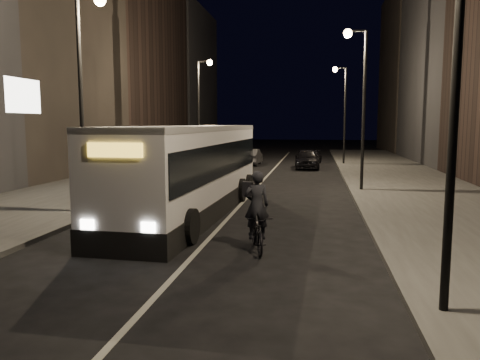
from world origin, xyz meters
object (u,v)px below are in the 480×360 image
at_px(car_near, 307,159).
at_px(city_bus, 191,166).
at_px(streetlight_right_near, 443,18).
at_px(cyclist_on_bicycle, 257,224).
at_px(streetlight_right_far, 342,102).
at_px(streetlight_right_mid, 359,88).
at_px(streetlight_left_far, 202,99).
at_px(streetlight_left_near, 87,75).
at_px(car_mid, 251,157).
at_px(car_far, 311,157).

bearing_deg(car_near, city_bus, -105.04).
distance_m(streetlight_right_near, cyclist_on_bicycle, 7.11).
bearing_deg(streetlight_right_far, streetlight_right_mid, -90.00).
bearing_deg(streetlight_left_far, car_near, 18.36).
distance_m(streetlight_left_near, car_near, 22.53).
bearing_deg(car_mid, cyclist_on_bicycle, 99.28).
distance_m(city_bus, cyclist_on_bicycle, 6.06).
relative_size(streetlight_right_near, car_far, 1.96).
relative_size(streetlight_right_far, city_bus, 0.63).
height_order(cyclist_on_bicycle, car_near, cyclist_on_bicycle).
distance_m(streetlight_right_near, city_bus, 11.85).
relative_size(streetlight_right_mid, car_far, 1.96).
xyz_separation_m(streetlight_right_far, city_bus, (-6.93, -23.03, -3.47)).
height_order(streetlight_right_far, cyclist_on_bicycle, streetlight_right_far).
bearing_deg(streetlight_right_mid, streetlight_right_near, -90.00).
height_order(streetlight_right_near, city_bus, streetlight_right_near).
height_order(car_mid, car_far, car_mid).
bearing_deg(car_mid, streetlight_right_far, -171.19).
relative_size(streetlight_right_mid, streetlight_left_near, 1.00).
height_order(cyclist_on_bicycle, car_mid, cyclist_on_bicycle).
bearing_deg(car_near, streetlight_right_far, 47.29).
bearing_deg(cyclist_on_bicycle, streetlight_right_far, 67.53).
bearing_deg(car_far, city_bus, -95.53).
xyz_separation_m(streetlight_right_mid, streetlight_left_near, (-10.66, -8.00, 0.00)).
height_order(streetlight_right_far, car_far, streetlight_right_far).
bearing_deg(car_mid, streetlight_right_mid, 117.93).
height_order(streetlight_right_mid, car_mid, streetlight_right_mid).
bearing_deg(city_bus, cyclist_on_bicycle, -54.75).
relative_size(streetlight_right_far, streetlight_left_far, 1.00).
relative_size(streetlight_left_far, city_bus, 0.63).
distance_m(streetlight_left_near, streetlight_left_far, 18.00).
bearing_deg(city_bus, streetlight_right_mid, 47.64).
bearing_deg(streetlight_right_mid, city_bus, -134.58).
distance_m(city_bus, car_mid, 22.04).
bearing_deg(streetlight_left_far, city_bus, -77.64).
bearing_deg(car_far, streetlight_left_far, -135.39).
bearing_deg(streetlight_right_near, streetlight_right_mid, 90.00).
xyz_separation_m(city_bus, car_near, (4.13, 19.64, -1.10)).
xyz_separation_m(streetlight_left_far, car_far, (8.15, 6.74, -4.76)).
relative_size(cyclist_on_bicycle, car_mid, 0.55).
height_order(streetlight_right_mid, cyclist_on_bicycle, streetlight_right_mid).
height_order(streetlight_right_near, streetlight_right_mid, same).
bearing_deg(streetlight_left_near, car_mid, 82.36).
distance_m(city_bus, car_far, 24.22).
distance_m(streetlight_right_mid, city_bus, 10.47).
height_order(streetlight_right_far, car_mid, streetlight_right_far).
bearing_deg(cyclist_on_bicycle, streetlight_left_near, 135.03).
distance_m(streetlight_left_near, city_bus, 5.19).
relative_size(streetlight_right_near, cyclist_on_bicycle, 3.55).
distance_m(cyclist_on_bicycle, car_mid, 27.28).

